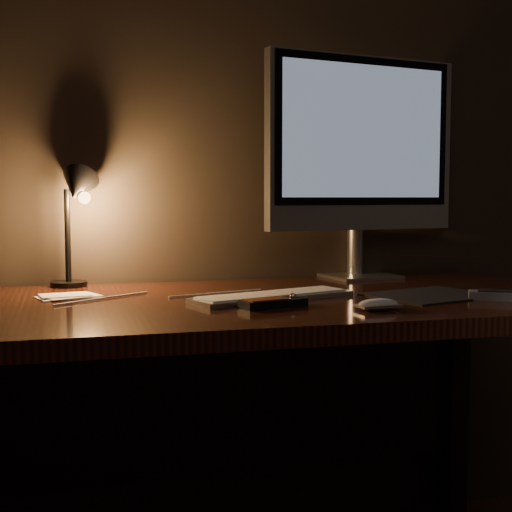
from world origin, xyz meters
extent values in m
cube|color=black|center=(0.00, 2.26, 1.35)|extent=(4.00, 0.02, 2.70)
cube|color=#35160C|center=(0.00, 1.85, 0.73)|extent=(1.60, 0.75, 0.04)
cube|color=black|center=(0.75, 2.18, 0.35)|extent=(0.06, 0.06, 0.71)
cube|color=black|center=(0.00, 2.20, 0.45)|extent=(1.48, 0.02, 0.51)
cube|color=silver|center=(0.43, 2.19, 0.75)|extent=(0.22, 0.21, 0.01)
cylinder|color=silver|center=(0.43, 2.22, 0.82)|extent=(0.06, 0.06, 0.13)
cube|color=silver|center=(0.43, 2.18, 1.14)|extent=(0.60, 0.14, 0.50)
cube|color=black|center=(0.43, 2.16, 1.17)|extent=(0.57, 0.10, 0.42)
cube|color=#8293B1|center=(0.43, 2.16, 1.17)|extent=(0.52, 0.09, 0.37)
cube|color=silver|center=(0.06, 1.83, 0.76)|extent=(0.41, 0.23, 0.01)
cube|color=black|center=(0.44, 1.79, 0.75)|extent=(0.32, 0.29, 0.00)
ellipsoid|color=white|center=(0.22, 1.62, 0.76)|extent=(0.10, 0.06, 0.02)
cube|color=black|center=(0.02, 1.71, 0.76)|extent=(0.15, 0.09, 0.02)
cube|color=maroon|center=(0.02, 1.71, 0.77)|extent=(0.10, 0.07, 0.00)
sphere|color=silver|center=(0.02, 1.71, 0.77)|extent=(0.02, 0.02, 0.02)
cube|color=white|center=(-0.40, 1.98, 0.75)|extent=(0.16, 0.12, 0.01)
cylinder|color=black|center=(-0.40, 2.19, 0.76)|extent=(0.10, 0.10, 0.01)
cylinder|color=black|center=(-0.40, 2.19, 0.88)|extent=(0.02, 0.02, 0.24)
cone|color=black|center=(-0.37, 2.16, 1.01)|extent=(0.14, 0.15, 0.12)
sphere|color=#FFB266|center=(-0.35, 2.14, 0.98)|extent=(0.03, 0.03, 0.03)
cylinder|color=white|center=(-0.19, 1.92, 0.75)|extent=(0.48, 0.22, 0.00)
camera|label=1|loc=(-0.41, 0.27, 0.98)|focal=50.00mm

